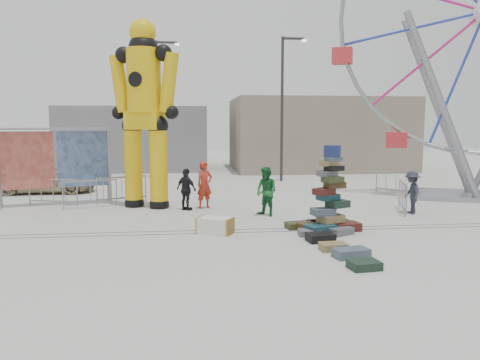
{
  "coord_description": "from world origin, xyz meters",
  "views": [
    {
      "loc": [
        -2.21,
        -12.98,
        3.22
      ],
      "look_at": [
        -0.49,
        2.67,
        1.33
      ],
      "focal_mm": 35.0,
      "sensor_mm": 36.0,
      "label": 1
    }
  ],
  "objects": [
    {
      "name": "banner_scaffold",
      "position": [
        -7.45,
        6.12,
        2.31
      ],
      "size": [
        4.28,
        1.92,
        3.08
      ],
      "rotation": [
        0.0,
        0.0,
        0.29
      ],
      "color": "gray",
      "rests_on": "ground"
    },
    {
      "name": "pedestrian_grey",
      "position": [
        5.79,
        2.96,
        0.77
      ],
      "size": [
        0.67,
        1.05,
        1.54
      ],
      "primitive_type": "imported",
      "rotation": [
        0.0,
        0.0,
        -1.67
      ],
      "color": "#22242E",
      "rests_on": "ground"
    },
    {
      "name": "pedestrian_black",
      "position": [
        -2.32,
        4.47,
        0.79
      ],
      "size": [
        0.94,
        0.91,
        1.58
      ],
      "primitive_type": "imported",
      "rotation": [
        0.0,
        0.0,
        2.39
      ],
      "color": "black",
      "rests_on": "ground"
    },
    {
      "name": "barricade_dummy_c",
      "position": [
        -4.99,
        6.55,
        0.55
      ],
      "size": [
        1.92,
        0.77,
        1.1
      ],
      "primitive_type": null,
      "rotation": [
        0.0,
        0.0,
        0.35
      ],
      "color": "gray",
      "rests_on": "ground"
    },
    {
      "name": "track_line_far",
      "position": [
        0.0,
        1.0,
        0.0
      ],
      "size": [
        40.0,
        0.04,
        0.01
      ],
      "primitive_type": "cube",
      "color": "#47443F",
      "rests_on": "ground"
    },
    {
      "name": "barricade_wheel_front",
      "position": [
        5.61,
        3.29,
        0.55
      ],
      "size": [
        0.72,
        1.93,
        1.1
      ],
      "primitive_type": null,
      "rotation": [
        0.0,
        0.0,
        1.25
      ],
      "color": "gray",
      "rests_on": "ground"
    },
    {
      "name": "lamp_post_right",
      "position": [
        3.09,
        13.0,
        4.48
      ],
      "size": [
        1.41,
        0.25,
        8.0
      ],
      "color": "#2D2D30",
      "rests_on": "ground"
    },
    {
      "name": "row_case_1",
      "position": [
        1.25,
        -0.0,
        0.09
      ],
      "size": [
        0.63,
        0.48,
        0.18
      ],
      "primitive_type": "cube",
      "rotation": [
        0.0,
        0.0,
        -0.02
      ],
      "color": "#585A60",
      "rests_on": "ground"
    },
    {
      "name": "parked_suv",
      "position": [
        -8.83,
        9.75,
        0.6
      ],
      "size": [
        4.38,
        2.15,
        1.2
      ],
      "primitive_type": "imported",
      "rotation": [
        0.0,
        0.0,
        1.61
      ],
      "color": "tan",
      "rests_on": "ground"
    },
    {
      "name": "track_line_near",
      "position": [
        0.0,
        0.6,
        0.0
      ],
      "size": [
        40.0,
        0.04,
        0.01
      ],
      "primitive_type": "cube",
      "color": "#47443F",
      "rests_on": "ground"
    },
    {
      "name": "row_case_3",
      "position": [
        1.45,
        -1.62,
        0.1
      ],
      "size": [
        0.7,
        0.49,
        0.19
      ],
      "primitive_type": "cube",
      "rotation": [
        0.0,
        0.0,
        0.05
      ],
      "color": "olive",
      "rests_on": "ground"
    },
    {
      "name": "steamer_trunk",
      "position": [
        -1.46,
        0.57,
        0.24
      ],
      "size": [
        1.17,
        1.0,
        0.47
      ],
      "primitive_type": "cube",
      "rotation": [
        0.0,
        0.0,
        -0.49
      ],
      "color": "silver",
      "rests_on": "ground"
    },
    {
      "name": "suitcase_tower",
      "position": [
        2.0,
        0.54,
        0.73
      ],
      "size": [
        1.95,
        1.69,
        2.6
      ],
      "rotation": [
        0.0,
        0.0,
        0.32
      ],
      "color": "#19404B",
      "rests_on": "ground"
    },
    {
      "name": "pedestrian_green",
      "position": [
        0.48,
        3.06,
        0.87
      ],
      "size": [
        1.04,
        1.07,
        1.73
      ],
      "primitive_type": "imported",
      "rotation": [
        0.0,
        0.0,
        -0.89
      ],
      "color": "#175E28",
      "rests_on": "ground"
    },
    {
      "name": "row_case_4",
      "position": [
        1.68,
        -2.3,
        0.11
      ],
      "size": [
        0.92,
        0.62,
        0.22
      ],
      "primitive_type": "cube",
      "rotation": [
        0.0,
        0.0,
        0.18
      ],
      "color": "#465765",
      "rests_on": "ground"
    },
    {
      "name": "row_case_0",
      "position": [
        1.15,
        0.98,
        0.1
      ],
      "size": [
        0.84,
        0.61,
        0.2
      ],
      "primitive_type": "cube",
      "rotation": [
        0.0,
        0.0,
        0.16
      ],
      "color": "#333C1E",
      "rests_on": "ground"
    },
    {
      "name": "ground",
      "position": [
        0.0,
        0.0,
        0.0
      ],
      "size": [
        90.0,
        90.0,
        0.0
      ],
      "primitive_type": "plane",
      "color": "#9E9E99",
      "rests_on": "ground"
    },
    {
      "name": "building_left",
      "position": [
        -6.0,
        22.0,
        2.2
      ],
      "size": [
        10.0,
        8.0,
        4.4
      ],
      "primitive_type": "cube",
      "color": "gray",
      "rests_on": "ground"
    },
    {
      "name": "row_case_2",
      "position": [
        1.37,
        -0.71,
        0.12
      ],
      "size": [
        0.79,
        0.63,
        0.24
      ],
      "primitive_type": "cube",
      "rotation": [
        0.0,
        0.0,
        0.14
      ],
      "color": "black",
      "rests_on": "ground"
    },
    {
      "name": "barricade_dummy_a",
      "position": [
        -7.59,
        6.05,
        0.55
      ],
      "size": [
        1.97,
        0.56,
        1.1
      ],
      "primitive_type": null,
      "rotation": [
        0.0,
        0.0,
        -0.23
      ],
      "color": "gray",
      "rests_on": "ground"
    },
    {
      "name": "pedestrian_red",
      "position": [
        -1.63,
        4.81,
        0.9
      ],
      "size": [
        0.78,
        0.69,
        1.8
      ],
      "primitive_type": "imported",
      "rotation": [
        0.0,
        0.0,
        0.49
      ],
      "color": "#9D2716",
      "rests_on": "ground"
    },
    {
      "name": "barricade_wheel_back",
      "position": [
        7.34,
        7.64,
        0.55
      ],
      "size": [
        1.28,
        1.66,
        1.1
      ],
      "primitive_type": null,
      "rotation": [
        0.0,
        0.0,
        -0.93
      ],
      "color": "gray",
      "rests_on": "ground"
    },
    {
      "name": "barricade_dummy_b",
      "position": [
        -6.01,
        5.39,
        0.55
      ],
      "size": [
        1.89,
        0.84,
        1.1
      ],
      "primitive_type": null,
      "rotation": [
        0.0,
        0.0,
        0.38
      ],
      "color": "gray",
      "rests_on": "ground"
    },
    {
      "name": "crash_test_dummy",
      "position": [
        -3.86,
        5.26,
        3.87
      ],
      "size": [
        2.85,
        1.64,
        7.34
      ],
      "rotation": [
        0.0,
        0.0,
        -0.42
      ],
      "color": "black",
      "rests_on": "ground"
    },
    {
      "name": "lamp_post_left",
      "position": [
        -3.91,
        15.0,
        4.48
      ],
      "size": [
        1.41,
        0.25,
        8.0
      ],
      "color": "#2D2D30",
      "rests_on": "ground"
    },
    {
      "name": "row_case_5",
      "position": [
        1.66,
        -3.21,
        0.1
      ],
      "size": [
        0.73,
        0.59,
        0.19
      ],
      "primitive_type": "cube",
      "rotation": [
        0.0,
        0.0,
        0.12
      ],
      "color": "#192D20",
      "rests_on": "ground"
    },
    {
      "name": "building_right",
      "position": [
        7.0,
        20.0,
        2.5
      ],
      "size": [
        12.0,
        8.0,
        5.0
      ],
      "primitive_type": "cube",
      "color": "gray",
      "rests_on": "ground"
    }
  ]
}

